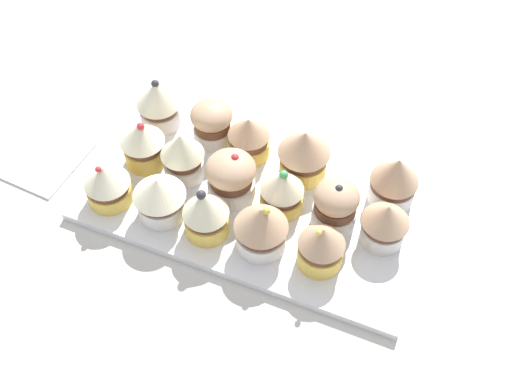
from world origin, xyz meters
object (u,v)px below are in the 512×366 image
at_px(cupcake_8, 282,191).
at_px(baking_tray, 256,200).
at_px(cupcake_5, 141,146).
at_px(cupcake_13, 249,137).
at_px(cupcake_14, 304,152).
at_px(cupcake_10, 385,222).
at_px(cupcake_3, 261,227).
at_px(cupcake_7, 231,176).
at_px(cupcake_11, 158,103).
at_px(cupcake_12, 212,122).
at_px(cupcake_4, 321,245).
at_px(cupcake_0, 107,183).
at_px(cupcake_9, 334,208).
at_px(cupcake_15, 394,180).
at_px(napkin, 38,156).
at_px(cupcake_2, 206,213).
at_px(cupcake_6, 184,152).
at_px(cupcake_1, 160,196).

bearing_deg(cupcake_8, baking_tray, 176.47).
height_order(cupcake_5, cupcake_8, cupcake_5).
height_order(cupcake_13, cupcake_14, cupcake_14).
height_order(cupcake_10, cupcake_14, cupcake_14).
bearing_deg(cupcake_3, cupcake_7, 137.92).
distance_m(cupcake_11, cupcake_13, 0.14).
distance_m(cupcake_3, cupcake_5, 0.20).
relative_size(cupcake_5, cupcake_11, 0.95).
relative_size(baking_tray, cupcake_12, 6.83).
distance_m(baking_tray, cupcake_4, 0.13).
xyz_separation_m(baking_tray, cupcake_5, (-0.16, -0.00, 0.04)).
bearing_deg(cupcake_3, cupcake_14, 86.10).
height_order(cupcake_7, cupcake_12, cupcake_7).
distance_m(cupcake_0, cupcake_13, 0.19).
bearing_deg(cupcake_11, cupcake_0, -89.25).
distance_m(cupcake_9, cupcake_15, 0.09).
bearing_deg(cupcake_12, napkin, -151.95).
relative_size(baking_tray, cupcake_2, 5.88).
bearing_deg(cupcake_11, baking_tray, -22.13).
height_order(baking_tray, napkin, baking_tray).
bearing_deg(cupcake_15, cupcake_13, 179.24).
bearing_deg(cupcake_11, cupcake_9, -15.12).
height_order(cupcake_10, cupcake_12, cupcake_10).
distance_m(cupcake_5, cupcake_14, 0.21).
distance_m(cupcake_5, cupcake_13, 0.14).
bearing_deg(cupcake_5, cupcake_4, -11.52).
distance_m(cupcake_4, cupcake_5, 0.27).
relative_size(cupcake_14, napkin, 0.66).
height_order(cupcake_10, cupcake_13, same).
relative_size(cupcake_9, cupcake_15, 0.98).
height_order(cupcake_9, cupcake_11, cupcake_11).
height_order(cupcake_0, cupcake_11, cupcake_11).
xyz_separation_m(cupcake_6, cupcake_8, (0.14, -0.01, -0.01)).
bearing_deg(cupcake_14, cupcake_10, -25.96).
distance_m(baking_tray, cupcake_1, 0.13).
height_order(cupcake_2, cupcake_14, cupcake_14).
distance_m(cupcake_2, cupcake_4, 0.14).
height_order(cupcake_4, cupcake_7, cupcake_7).
bearing_deg(cupcake_13, cupcake_8, -43.26).
bearing_deg(baking_tray, cupcake_7, -169.49).
bearing_deg(cupcake_7, cupcake_11, 151.73).
bearing_deg(cupcake_10, cupcake_8, -178.54).
xyz_separation_m(cupcake_4, cupcake_12, (-0.20, 0.13, -0.00)).
relative_size(cupcake_8, cupcake_11, 0.88).
height_order(cupcake_0, cupcake_7, cupcake_7).
relative_size(cupcake_7, napkin, 0.61).
bearing_deg(cupcake_14, cupcake_12, 175.91).
xyz_separation_m(cupcake_1, cupcake_15, (0.26, 0.13, 0.00)).
distance_m(cupcake_7, napkin, 0.28).
xyz_separation_m(cupcake_0, cupcake_7, (0.14, 0.07, 0.00)).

